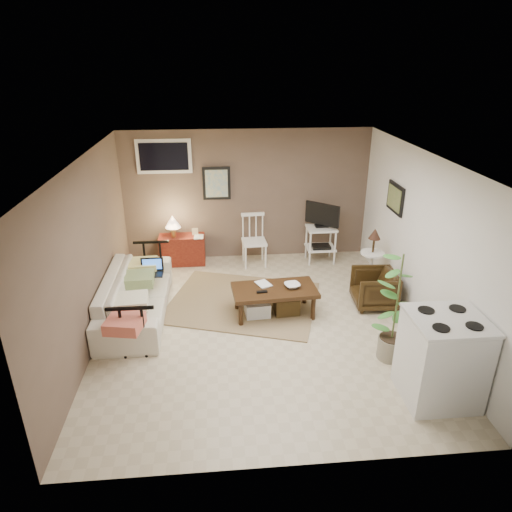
{
  "coord_description": "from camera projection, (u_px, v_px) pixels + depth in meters",
  "views": [
    {
      "loc": [
        -0.56,
        -5.61,
        3.56
      ],
      "look_at": [
        -0.03,
        0.35,
        0.93
      ],
      "focal_mm": 32.0,
      "sensor_mm": 36.0,
      "label": 1
    }
  ],
  "objects": [
    {
      "name": "laptop",
      "position": [
        152.0,
        269.0,
        6.99
      ],
      "size": [
        0.34,
        0.25,
        0.23
      ],
      "color": "black",
      "rests_on": "sofa"
    },
    {
      "name": "potted_plant",
      "position": [
        397.0,
        304.0,
        5.56
      ],
      "size": [
        0.37,
        0.37,
        1.47
      ],
      "color": "gray",
      "rests_on": "floor"
    },
    {
      "name": "armchair",
      "position": [
        374.0,
        287.0,
        6.97
      ],
      "size": [
        0.61,
        0.65,
        0.63
      ],
      "primitive_type": "imported",
      "rotation": [
        0.0,
        0.0,
        -1.63
      ],
      "color": "black",
      "rests_on": "floor"
    },
    {
      "name": "sofa",
      "position": [
        135.0,
        289.0,
        6.67
      ],
      "size": [
        0.65,
        2.22,
        0.87
      ],
      "primitive_type": "imported",
      "rotation": [
        0.0,
        0.0,
        1.57
      ],
      "color": "white",
      "rests_on": "floor"
    },
    {
      "name": "bowl",
      "position": [
        292.0,
        280.0,
        6.66
      ],
      "size": [
        0.23,
        0.1,
        0.23
      ],
      "primitive_type": "imported",
      "rotation": [
        0.0,
        0.0,
        0.23
      ],
      "color": "#33200E",
      "rests_on": "coffee_table"
    },
    {
      "name": "rug",
      "position": [
        243.0,
        302.0,
        7.17
      ],
      "size": [
        2.67,
        2.37,
        0.02
      ],
      "primitive_type": "cube",
      "rotation": [
        0.0,
        0.0,
        -0.31
      ],
      "color": "#8F7953",
      "rests_on": "floor"
    },
    {
      "name": "red_console",
      "position": [
        182.0,
        247.0,
        8.39
      ],
      "size": [
        0.82,
        0.37,
        0.95
      ],
      "color": "maroon",
      "rests_on": "floor"
    },
    {
      "name": "window",
      "position": [
        164.0,
        156.0,
        7.94
      ],
      "size": [
        0.96,
        0.03,
        0.6
      ],
      "primitive_type": "cube",
      "color": "white"
    },
    {
      "name": "art_back",
      "position": [
        217.0,
        183.0,
        8.22
      ],
      "size": [
        0.5,
        0.03,
        0.6
      ],
      "primitive_type": "cube",
      "color": "black"
    },
    {
      "name": "stove",
      "position": [
        442.0,
        358.0,
        5.0
      ],
      "size": [
        0.8,
        0.74,
        1.04
      ],
      "color": "silver",
      "rests_on": "floor"
    },
    {
      "name": "coffee_table",
      "position": [
        274.0,
        299.0,
        6.74
      ],
      "size": [
        1.27,
        0.72,
        0.47
      ],
      "color": "#33200E",
      "rests_on": "floor"
    },
    {
      "name": "book_table",
      "position": [
        258.0,
        278.0,
        6.69
      ],
      "size": [
        0.17,
        0.09,
        0.25
      ],
      "primitive_type": "imported",
      "rotation": [
        0.0,
        0.0,
        0.4
      ],
      "color": "#33200E",
      "rests_on": "coffee_table"
    },
    {
      "name": "spindle_chair",
      "position": [
        254.0,
        242.0,
        8.33
      ],
      "size": [
        0.45,
        0.45,
        0.94
      ],
      "color": "white",
      "rests_on": "floor"
    },
    {
      "name": "tv_stand",
      "position": [
        321.0,
        231.0,
        8.38
      ],
      "size": [
        0.54,
        0.48,
        1.13
      ],
      "color": "white",
      "rests_on": "floor"
    },
    {
      "name": "sofa_end_rails",
      "position": [
        144.0,
        292.0,
        6.71
      ],
      "size": [
        0.6,
        2.22,
        0.75
      ],
      "primitive_type": null,
      "color": "black",
      "rests_on": "floor"
    },
    {
      "name": "side_table",
      "position": [
        373.0,
        251.0,
        7.42
      ],
      "size": [
        0.39,
        0.39,
        1.04
      ],
      "color": "white",
      "rests_on": "floor"
    },
    {
      "name": "floor",
      "position": [
        260.0,
        324.0,
        6.59
      ],
      "size": [
        5.0,
        5.0,
        0.0
      ],
      "primitive_type": "plane",
      "color": "#C1B293",
      "rests_on": "ground"
    },
    {
      "name": "art_right",
      "position": [
        395.0,
        198.0,
        7.12
      ],
      "size": [
        0.03,
        0.6,
        0.45
      ],
      "primitive_type": "cube",
      "color": "black"
    },
    {
      "name": "book_console",
      "position": [
        194.0,
        232.0,
        8.18
      ],
      "size": [
        0.17,
        0.03,
        0.22
      ],
      "primitive_type": "imported",
      "rotation": [
        0.0,
        0.0,
        -0.03
      ],
      "color": "#33200E",
      "rests_on": "red_console"
    },
    {
      "name": "sofa_pillows",
      "position": [
        135.0,
        291.0,
        6.41
      ],
      "size": [
        0.43,
        2.11,
        0.15
      ],
      "primitive_type": null,
      "color": "#F0EBC6",
      "rests_on": "sofa"
    }
  ]
}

